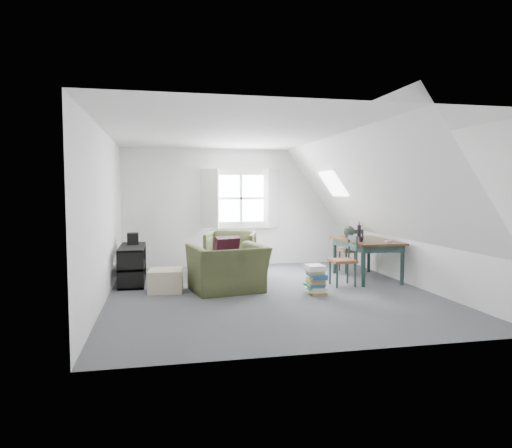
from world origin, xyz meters
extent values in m
plane|color=#4D4D52|center=(0.00, 0.00, 0.00)|extent=(5.50, 5.50, 0.00)
plane|color=white|center=(0.00, 0.00, 2.50)|extent=(5.50, 5.50, 0.00)
plane|color=silver|center=(0.00, 2.75, 1.25)|extent=(5.00, 0.00, 5.00)
plane|color=silver|center=(0.00, -2.75, 1.25)|extent=(5.00, 0.00, 5.00)
plane|color=silver|center=(-2.50, 0.00, 1.25)|extent=(0.00, 5.50, 5.50)
plane|color=silver|center=(2.50, 0.00, 1.25)|extent=(0.00, 5.50, 5.50)
plane|color=white|center=(-1.55, 0.00, 1.78)|extent=(3.19, 5.50, 4.48)
plane|color=white|center=(1.55, 0.00, 1.78)|extent=(3.19, 5.50, 4.48)
cube|color=white|center=(0.00, 2.73, 1.45)|extent=(1.30, 0.04, 1.30)
cube|color=white|center=(-0.68, 2.57, 1.45)|extent=(0.35, 0.35, 1.25)
cube|color=white|center=(0.68, 2.57, 1.45)|extent=(0.35, 0.35, 1.25)
cube|color=white|center=(0.00, 2.72, 1.45)|extent=(1.00, 0.02, 1.00)
cube|color=white|center=(0.00, 2.70, 1.45)|extent=(1.08, 0.04, 0.05)
cube|color=white|center=(0.00, 2.70, 1.45)|extent=(0.05, 0.04, 1.08)
cube|color=white|center=(1.55, 1.30, 1.75)|extent=(0.35, 0.75, 0.47)
imported|color=#3D4423|center=(-0.66, 0.22, 0.00)|extent=(1.31, 1.19, 0.75)
imported|color=#3D4423|center=(-0.40, 1.56, 0.00)|extent=(1.13, 1.14, 0.84)
cube|color=#380F20|center=(-0.66, 0.37, 0.67)|extent=(0.46, 0.35, 0.42)
cube|color=tan|center=(-1.63, 0.41, 0.18)|extent=(0.57, 0.57, 0.35)
cube|color=#36200E|center=(1.98, 0.72, 0.70)|extent=(0.87, 1.44, 0.04)
cube|color=#1F3431|center=(1.98, 0.72, 0.63)|extent=(0.77, 1.35, 0.12)
cylinder|color=#1F3431|center=(1.63, 0.08, 0.34)|extent=(0.07, 0.07, 0.68)
cylinder|color=#1F3431|center=(2.34, 0.08, 0.34)|extent=(0.07, 0.07, 0.68)
cylinder|color=#1F3431|center=(1.63, 1.37, 0.34)|extent=(0.07, 0.07, 0.68)
cylinder|color=#1F3431|center=(2.34, 1.37, 0.34)|extent=(0.07, 0.07, 0.68)
sphere|color=silver|center=(1.83, 1.17, 0.84)|extent=(0.21, 0.21, 0.21)
cylinder|color=silver|center=(1.83, 1.17, 0.97)|extent=(0.07, 0.07, 0.12)
cylinder|color=black|center=(2.08, 1.27, 0.84)|extent=(0.07, 0.07, 0.23)
cylinder|color=#3F2D1E|center=(2.08, 1.27, 1.09)|extent=(0.03, 0.05, 0.41)
cylinder|color=#3F2D1E|center=(2.10, 1.28, 1.09)|extent=(0.04, 0.06, 0.41)
cylinder|color=#3F2D1E|center=(2.07, 1.26, 1.09)|extent=(0.05, 0.07, 0.40)
imported|color=black|center=(1.73, 0.42, 0.72)|extent=(0.11, 0.11, 0.08)
cube|color=white|center=(2.18, 0.27, 0.74)|extent=(0.11, 0.08, 0.04)
cube|color=brown|center=(1.99, 1.44, 0.43)|extent=(0.41, 0.41, 0.05)
cylinder|color=#1F3431|center=(2.15, 1.61, 0.21)|extent=(0.03, 0.03, 0.42)
cylinder|color=#1F3431|center=(2.15, 1.28, 0.21)|extent=(0.03, 0.03, 0.42)
cylinder|color=#1F3431|center=(1.83, 1.61, 0.21)|extent=(0.03, 0.03, 0.42)
cylinder|color=#1F3431|center=(1.83, 1.28, 0.21)|extent=(0.03, 0.03, 0.42)
cylinder|color=#1F3431|center=(2.15, 1.26, 0.65)|extent=(0.03, 0.03, 0.43)
cylinder|color=#1F3431|center=(1.83, 1.26, 0.65)|extent=(0.03, 0.03, 0.43)
cube|color=#1F3431|center=(1.99, 1.26, 0.82)|extent=(0.33, 0.03, 0.08)
cube|color=#1F3431|center=(1.99, 1.26, 0.70)|extent=(0.33, 0.03, 0.06)
cube|color=brown|center=(1.32, 0.25, 0.43)|extent=(0.40, 0.40, 0.05)
cylinder|color=#1F3431|center=(1.16, 0.41, 0.20)|extent=(0.03, 0.03, 0.41)
cylinder|color=#1F3431|center=(1.48, 0.41, 0.20)|extent=(0.03, 0.03, 0.41)
cylinder|color=#1F3431|center=(1.16, 0.09, 0.20)|extent=(0.03, 0.03, 0.41)
cylinder|color=#1F3431|center=(1.48, 0.09, 0.20)|extent=(0.03, 0.03, 0.41)
cylinder|color=#1F3431|center=(1.50, 0.41, 0.64)|extent=(0.03, 0.03, 0.43)
cylinder|color=#1F3431|center=(1.50, 0.09, 0.64)|extent=(0.03, 0.03, 0.43)
cube|color=#1F3431|center=(1.50, 0.25, 0.81)|extent=(0.03, 0.32, 0.08)
cube|color=#1F3431|center=(1.50, 0.25, 0.69)|extent=(0.03, 0.32, 0.06)
cube|color=black|center=(-2.19, 1.24, 0.02)|extent=(0.42, 1.27, 0.03)
cube|color=black|center=(-2.19, 1.24, 0.32)|extent=(0.42, 1.27, 0.03)
cube|color=black|center=(-2.19, 1.24, 0.64)|extent=(0.42, 1.27, 0.03)
cube|color=black|center=(-2.19, 0.62, 0.32)|extent=(0.42, 0.03, 0.64)
cube|color=black|center=(-2.19, 1.86, 0.32)|extent=(0.42, 0.03, 0.64)
cube|color=#264C99|center=(-2.19, 0.86, 0.13)|extent=(0.19, 0.21, 0.23)
cube|color=red|center=(-2.19, 1.34, 0.13)|extent=(0.19, 0.25, 0.23)
cube|color=white|center=(-2.19, 1.02, 0.45)|extent=(0.19, 0.23, 0.21)
cube|color=black|center=(-2.19, 1.49, 0.75)|extent=(0.21, 0.28, 0.22)
cube|color=#B29933|center=(0.70, -0.24, 0.02)|extent=(0.24, 0.32, 0.04)
cube|color=white|center=(0.67, -0.22, 0.06)|extent=(0.31, 0.34, 0.04)
cube|color=white|center=(0.71, -0.24, 0.10)|extent=(0.26, 0.34, 0.04)
cube|color=#337F4C|center=(0.65, -0.24, 0.13)|extent=(0.26, 0.32, 0.03)
cube|color=#264C99|center=(0.68, -0.26, 0.16)|extent=(0.28, 0.36, 0.03)
cube|color=#B29933|center=(0.67, -0.23, 0.19)|extent=(0.24, 0.32, 0.03)
cube|color=#B29933|center=(0.68, -0.21, 0.23)|extent=(0.28, 0.35, 0.04)
cube|color=#264C99|center=(0.71, -0.26, 0.27)|extent=(0.28, 0.36, 0.04)
cube|color=#264C99|center=(0.69, -0.26, 0.31)|extent=(0.28, 0.35, 0.04)
cube|color=#B29933|center=(0.68, -0.20, 0.35)|extent=(0.26, 0.32, 0.04)
cube|color=white|center=(0.66, -0.21, 0.39)|extent=(0.26, 0.30, 0.05)
cube|color=white|center=(0.67, -0.21, 0.43)|extent=(0.26, 0.31, 0.04)
camera|label=1|loc=(-1.69, -6.96, 1.62)|focal=32.00mm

